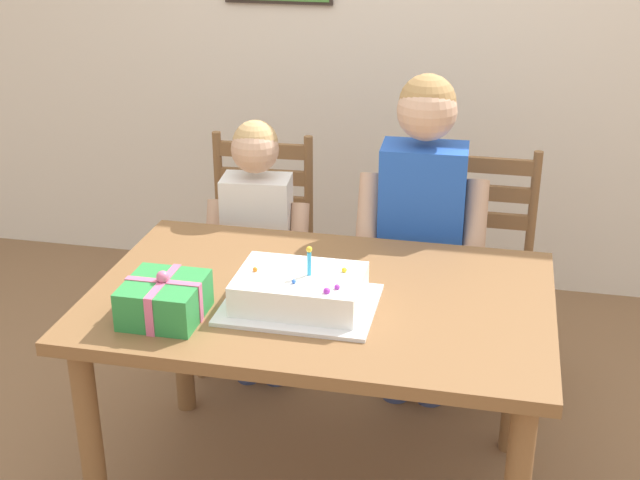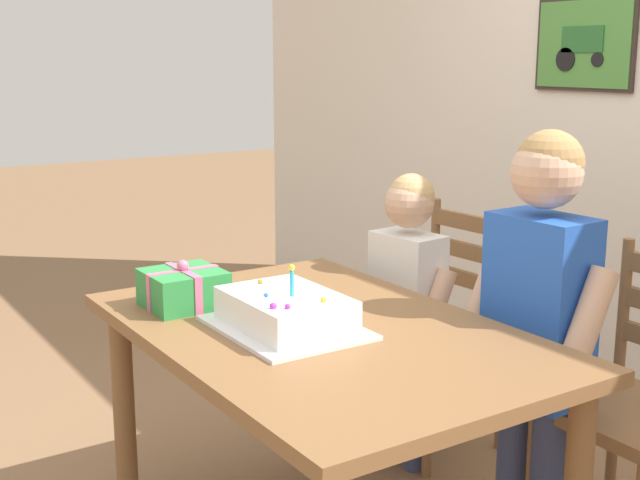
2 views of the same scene
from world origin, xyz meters
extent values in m
cube|color=silver|center=(0.00, 1.74, 1.30)|extent=(6.40, 0.08, 2.60)
cube|color=brown|center=(0.00, 0.00, 0.72)|extent=(1.37, 0.90, 0.04)
cylinder|color=brown|center=(-0.61, -0.37, 0.35)|extent=(0.07, 0.07, 0.70)
cylinder|color=brown|center=(-0.61, 0.37, 0.35)|extent=(0.07, 0.07, 0.70)
cylinder|color=brown|center=(0.61, 0.37, 0.35)|extent=(0.07, 0.07, 0.70)
cube|color=silver|center=(-0.04, -0.09, 0.74)|extent=(0.44, 0.34, 0.01)
cube|color=white|center=(-0.04, -0.09, 0.79)|extent=(0.36, 0.26, 0.09)
cylinder|color=#33ADE5|center=(-0.01, -0.09, 0.87)|extent=(0.01, 0.01, 0.07)
sphere|color=yellow|center=(-0.01, -0.09, 0.92)|extent=(0.02, 0.02, 0.02)
sphere|color=purple|center=(0.08, -0.16, 0.84)|extent=(0.02, 0.02, 0.02)
sphere|color=yellow|center=(0.08, -0.05, 0.84)|extent=(0.02, 0.02, 0.02)
sphere|color=blue|center=(-0.04, -0.15, 0.84)|extent=(0.01, 0.01, 0.01)
sphere|color=purple|center=(0.06, -0.19, 0.84)|extent=(0.02, 0.02, 0.02)
sphere|color=orange|center=(-0.17, -0.10, 0.84)|extent=(0.01, 0.01, 0.01)
cube|color=#2D8E42|center=(-0.40, -0.24, 0.79)|extent=(0.21, 0.22, 0.11)
cube|color=#DB668E|center=(-0.40, -0.24, 0.79)|extent=(0.22, 0.02, 0.12)
cube|color=#DB668E|center=(-0.40, -0.24, 0.79)|extent=(0.02, 0.23, 0.12)
sphere|color=#DB668E|center=(-0.40, -0.24, 0.86)|extent=(0.04, 0.04, 0.04)
cube|color=brown|center=(-0.44, 0.79, 0.45)|extent=(0.44, 0.44, 0.04)
cylinder|color=brown|center=(-0.24, 0.61, 0.21)|extent=(0.04, 0.04, 0.43)
cylinder|color=brown|center=(-0.62, 0.59, 0.21)|extent=(0.04, 0.04, 0.43)
cylinder|color=brown|center=(-0.26, 0.99, 0.21)|extent=(0.04, 0.04, 0.43)
cylinder|color=brown|center=(-0.64, 0.97, 0.21)|extent=(0.04, 0.04, 0.43)
cylinder|color=brown|center=(-0.26, 0.99, 0.70)|extent=(0.04, 0.04, 0.45)
cylinder|color=brown|center=(-0.64, 0.97, 0.70)|extent=(0.04, 0.04, 0.45)
cube|color=brown|center=(-0.45, 0.98, 0.63)|extent=(0.36, 0.04, 0.06)
cube|color=brown|center=(-0.45, 0.98, 0.74)|extent=(0.36, 0.04, 0.06)
cube|color=brown|center=(-0.45, 0.98, 0.85)|extent=(0.36, 0.04, 0.06)
cube|color=brown|center=(0.44, 0.79, 0.45)|extent=(0.42, 0.42, 0.04)
cylinder|color=brown|center=(0.63, 0.60, 0.21)|extent=(0.04, 0.04, 0.43)
cylinder|color=brown|center=(0.25, 0.60, 0.21)|extent=(0.04, 0.04, 0.43)
cylinder|color=brown|center=(0.63, 0.98, 0.21)|extent=(0.04, 0.04, 0.43)
cylinder|color=brown|center=(0.25, 0.98, 0.21)|extent=(0.04, 0.04, 0.43)
cylinder|color=brown|center=(0.63, 0.98, 0.70)|extent=(0.04, 0.04, 0.45)
cylinder|color=brown|center=(0.25, 0.98, 0.70)|extent=(0.04, 0.04, 0.45)
cube|color=brown|center=(0.44, 0.98, 0.63)|extent=(0.36, 0.02, 0.06)
cube|color=brown|center=(0.44, 0.98, 0.74)|extent=(0.36, 0.02, 0.06)
cube|color=brown|center=(0.44, 0.98, 0.85)|extent=(0.36, 0.02, 0.06)
cylinder|color=#38426B|center=(0.30, 0.61, 0.24)|extent=(0.10, 0.10, 0.48)
cylinder|color=#38426B|center=(0.17, 0.60, 0.24)|extent=(0.10, 0.10, 0.48)
cube|color=blue|center=(0.24, 0.61, 0.75)|extent=(0.30, 0.19, 0.55)
cylinder|color=tan|center=(0.43, 0.58, 0.74)|extent=(0.09, 0.23, 0.37)
cylinder|color=tan|center=(0.05, 0.56, 0.74)|extent=(0.09, 0.23, 0.37)
sphere|color=tan|center=(0.24, 0.61, 1.15)|extent=(0.21, 0.21, 0.21)
sphere|color=#A87F4C|center=(0.24, 0.62, 1.18)|extent=(0.20, 0.20, 0.20)
cylinder|color=#38426B|center=(-0.32, 0.61, 0.20)|extent=(0.09, 0.09, 0.41)
cylinder|color=#38426B|center=(-0.43, 0.60, 0.20)|extent=(0.09, 0.09, 0.41)
cube|color=white|center=(-0.37, 0.61, 0.64)|extent=(0.26, 0.18, 0.46)
cylinder|color=tan|center=(-0.21, 0.59, 0.62)|extent=(0.09, 0.20, 0.31)
cylinder|color=tan|center=(-0.53, 0.56, 0.62)|extent=(0.09, 0.20, 0.31)
sphere|color=tan|center=(-0.37, 0.61, 0.98)|extent=(0.17, 0.17, 0.17)
sphere|color=tan|center=(-0.37, 0.62, 1.00)|extent=(0.16, 0.16, 0.16)
camera|label=1|loc=(0.49, -2.25, 1.91)|focal=48.43mm
camera|label=2|loc=(1.87, -1.23, 1.48)|focal=47.29mm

